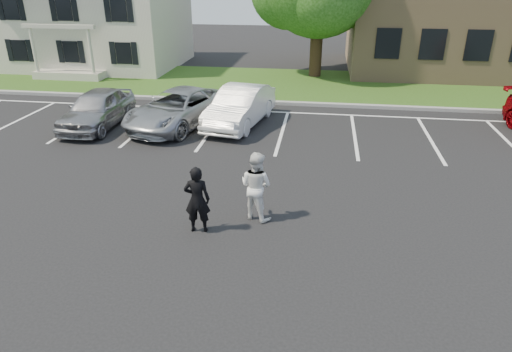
{
  "coord_description": "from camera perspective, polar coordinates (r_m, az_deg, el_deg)",
  "views": [
    {
      "loc": [
        1.48,
        -8.99,
        5.84
      ],
      "look_at": [
        0.0,
        1.0,
        1.25
      ],
      "focal_mm": 32.0,
      "sensor_mm": 36.0,
      "label": 1
    }
  ],
  "objects": [
    {
      "name": "man_white_shirt",
      "position": [
        11.41,
        0.01,
        -1.24
      ],
      "size": [
        1.08,
        0.99,
        1.79
      ],
      "primitive_type": "imported",
      "rotation": [
        0.0,
        0.0,
        2.69
      ],
      "color": "white",
      "rests_on": "ground"
    },
    {
      "name": "stall_lines",
      "position": [
        18.86,
        7.82,
        6.2
      ],
      "size": [
        34.0,
        5.36,
        0.01
      ],
      "color": "white",
      "rests_on": "ground"
    },
    {
      "name": "grass_strip",
      "position": [
        25.69,
        5.01,
        11.31
      ],
      "size": [
        44.0,
        8.0,
        0.08
      ],
      "primitive_type": "cube",
      "color": "#254F0F",
      "rests_on": "ground"
    },
    {
      "name": "ground_plane",
      "position": [
        10.82,
        -0.78,
        -8.22
      ],
      "size": [
        90.0,
        90.0,
        0.0
      ],
      "primitive_type": "plane",
      "color": "black",
      "rests_on": "ground"
    },
    {
      "name": "man_black_suit",
      "position": [
        10.93,
        -7.37,
        -2.95
      ],
      "size": [
        0.66,
        0.47,
        1.69
      ],
      "primitive_type": "imported",
      "rotation": [
        0.0,
        0.0,
        3.26
      ],
      "color": "black",
      "rests_on": "ground"
    },
    {
      "name": "house",
      "position": [
        32.44,
        -19.26,
        19.64
      ],
      "size": [
        10.3,
        9.22,
        7.6
      ],
      "color": "#BEB6A0",
      "rests_on": "ground"
    },
    {
      "name": "car_white_sedan",
      "position": [
        18.69,
        -2.01,
        8.68
      ],
      "size": [
        2.44,
        4.87,
        1.53
      ],
      "primitive_type": "imported",
      "rotation": [
        0.0,
        0.0,
        -0.18
      ],
      "color": "white",
      "rests_on": "ground"
    },
    {
      "name": "car_silver_minivan",
      "position": [
        18.81,
        -9.67,
        8.32
      ],
      "size": [
        3.89,
        5.69,
        1.45
      ],
      "primitive_type": "imported",
      "rotation": [
        0.0,
        0.0,
        -0.31
      ],
      "color": "#A0A3A8",
      "rests_on": "ground"
    },
    {
      "name": "curb",
      "position": [
        21.81,
        4.29,
        9.06
      ],
      "size": [
        40.0,
        0.3,
        0.15
      ],
      "primitive_type": "cube",
      "color": "gray",
      "rests_on": "ground"
    },
    {
      "name": "car_silver_west",
      "position": [
        19.52,
        -19.24,
        7.96
      ],
      "size": [
        1.78,
        4.38,
        1.49
      ],
      "primitive_type": "imported",
      "rotation": [
        0.0,
        0.0,
        -0.0
      ],
      "color": "#9F9EA3",
      "rests_on": "ground"
    }
  ]
}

